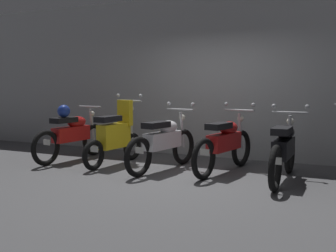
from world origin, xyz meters
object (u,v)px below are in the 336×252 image
object	(u,v)px
motorbike_slot_2	(164,142)
motorbike_slot_0	(72,133)
motorbike_slot_3	(225,143)
motorbike_slot_4	(284,149)
motorbike_slot_1	(115,136)

from	to	relation	value
motorbike_slot_2	motorbike_slot_0	bearing A→B (deg)	177.60
motorbike_slot_3	motorbike_slot_4	distance (m)	1.03
motorbike_slot_2	motorbike_slot_3	xyz separation A→B (m)	(1.00, 0.27, 0.00)
motorbike_slot_3	motorbike_slot_4	size ratio (longest dim) A/B	0.99
motorbike_slot_0	motorbike_slot_4	world-z (taller)	motorbike_slot_4
motorbike_slot_0	motorbike_slot_1	bearing A→B (deg)	-1.15
motorbike_slot_1	motorbike_slot_3	size ratio (longest dim) A/B	0.87
motorbike_slot_0	motorbike_slot_3	world-z (taller)	motorbike_slot_3
motorbike_slot_2	motorbike_slot_4	world-z (taller)	same
motorbike_slot_0	motorbike_slot_4	distance (m)	4.02
motorbike_slot_1	motorbike_slot_2	world-z (taller)	motorbike_slot_1
motorbike_slot_0	motorbike_slot_3	xyz separation A→B (m)	(3.02, 0.18, -0.03)
motorbike_slot_3	motorbike_slot_4	bearing A→B (deg)	-14.39
motorbike_slot_2	motorbike_slot_3	size ratio (longest dim) A/B	1.00
motorbike_slot_0	motorbike_slot_2	xyz separation A→B (m)	(2.01, -0.08, -0.03)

